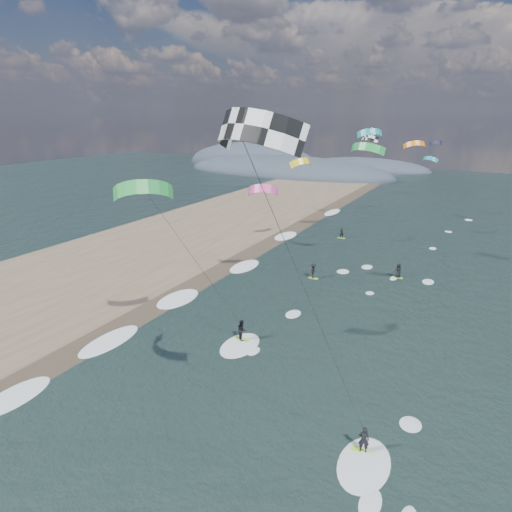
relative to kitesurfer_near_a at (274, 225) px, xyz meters
The scene contains 9 objects.
ground 14.94m from the kitesurfer_near_a, behind, with size 260.00×260.00×0.00m, color black.
sand_strip 35.17m from the kitesurfer_near_a, 160.92° to the left, with size 26.00×240.00×0.00m, color brown.
wet_sand_strip 25.35m from the kitesurfer_near_a, 150.45° to the left, with size 3.00×240.00×0.00m, color #382D23.
coastal_hills 120.89m from the kitesurfer_near_a, 115.44° to the left, with size 80.00×41.00×15.00m.
kitesurfer_near_a is the anchor object (origin of this frame).
kitesurfer_near_b 14.07m from the kitesurfer_near_a, 145.30° to the left, with size 7.03×9.15×13.88m.
far_kitesurfers 34.08m from the kitesurfer_near_a, 101.82° to the left, with size 11.37×17.23×1.69m.
bg_kite_field 52.72m from the kitesurfer_near_a, 98.34° to the left, with size 12.52×74.87×8.10m.
shoreline_surf 26.88m from the kitesurfer_near_a, 138.78° to the left, with size 2.40×79.40×0.11m.
Camera 1 is at (13.69, -14.58, 17.36)m, focal length 30.00 mm.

